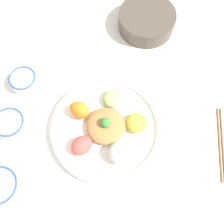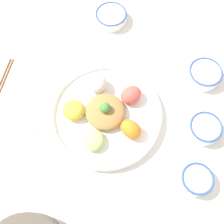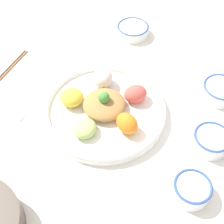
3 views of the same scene
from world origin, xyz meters
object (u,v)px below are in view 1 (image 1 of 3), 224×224
Objects in this scene: sauce_bowl_dark at (10,124)px; serving_spoon_main at (172,99)px; side_serving_bowl at (147,20)px; sauce_bowl_red at (0,186)px; rice_bowl_blue at (24,80)px; chopsticks_pair_near at (221,144)px; salad_platter at (106,128)px.

serving_spoon_main is (0.19, 0.52, -0.02)m from sauce_bowl_dark.
sauce_bowl_dark is at bearing -78.75° from side_serving_bowl.
sauce_bowl_red is 1.20× the size of rice_bowl_blue.
sauce_bowl_dark is 0.48× the size of chopsticks_pair_near.
rice_bowl_blue is 0.44× the size of chopsticks_pair_near.
rice_bowl_blue is 0.70m from chopsticks_pair_near.
salad_platter reaches higher than sauce_bowl_red.
sauce_bowl_dark is (-0.17, 0.10, 0.00)m from sauce_bowl_red.
chopsticks_pair_near is at bearing 41.19° from rice_bowl_blue.
side_serving_bowl is (0.00, 0.51, 0.01)m from rice_bowl_blue.
rice_bowl_blue is 0.51m from side_serving_bowl.
sauce_bowl_dark is 0.69m from chopsticks_pair_near.
rice_bowl_blue reaches higher than sauce_bowl_red.
salad_platter is at bearing -49.83° from side_serving_bowl.
serving_spoon_main is at bearing -16.72° from side_serving_bowl.
chopsticks_pair_near is (0.40, 0.56, -0.02)m from sauce_bowl_dark.
sauce_bowl_red is 0.36m from rice_bowl_blue.
side_serving_bowl is (-0.29, 0.71, 0.01)m from sauce_bowl_red.
rice_bowl_blue reaches higher than serving_spoon_main.
sauce_bowl_red reaches higher than serving_spoon_main.
chopsticks_pair_near is 0.22m from serving_spoon_main.
chopsticks_pair_near is at bearing 52.25° from salad_platter.
chopsticks_pair_near is (0.52, -0.05, -0.04)m from side_serving_bowl.
side_serving_bowl reaches higher than rice_bowl_blue.
sauce_bowl_red is at bearing -73.83° from chopsticks_pair_near.
salad_platter is 0.37m from sauce_bowl_red.
sauce_bowl_dark is at bearing -89.97° from chopsticks_pair_near.
chopsticks_pair_near is 1.67× the size of serving_spoon_main.
side_serving_bowl is (-0.29, 0.35, 0.01)m from salad_platter.
side_serving_bowl reaches higher than sauce_bowl_red.
chopsticks_pair_near is at bearing -5.19° from side_serving_bowl.
serving_spoon_main is at bearing 69.79° from sauce_bowl_dark.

